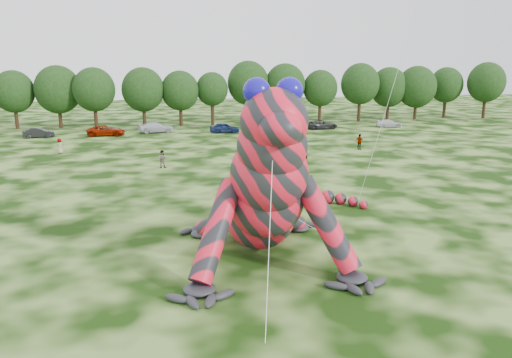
{
  "coord_description": "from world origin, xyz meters",
  "views": [
    {
      "loc": [
        -9.79,
        -25.65,
        10.09
      ],
      "look_at": [
        -4.18,
        -0.13,
        4.0
      ],
      "focal_mm": 35.0,
      "sensor_mm": 36.0,
      "label": 1
    }
  ],
  "objects_px": {
    "car_3": "(156,127)",
    "car_1": "(39,133)",
    "car_5": "(270,126)",
    "spectator_1": "(162,159)",
    "car_7": "(389,123)",
    "spectator_5": "(305,163)",
    "tree_4": "(15,100)",
    "tree_6": "(94,98)",
    "tree_7": "(143,97)",
    "car_4": "(225,128)",
    "spectator_3": "(360,142)",
    "tree_12": "(320,96)",
    "tree_13": "(360,92)",
    "tree_5": "(58,97)",
    "tree_8": "(180,98)",
    "tree_16": "(446,93)",
    "car_2": "(106,131)",
    "tree_17": "(486,90)",
    "tree_14": "(389,93)",
    "inflatable_gecko": "(255,162)",
    "tree_15": "(416,93)",
    "car_6": "(322,125)",
    "tree_10": "(248,92)",
    "tree_11": "(285,93)",
    "spectator_4": "(60,146)",
    "tree_9": "(212,99)"
  },
  "relations": [
    {
      "from": "car_3",
      "to": "car_1",
      "type": "bearing_deg",
      "value": 91.63
    },
    {
      "from": "tree_10",
      "to": "tree_17",
      "type": "distance_m",
      "value": 44.59
    },
    {
      "from": "tree_4",
      "to": "car_6",
      "type": "height_order",
      "value": "tree_4"
    },
    {
      "from": "car_1",
      "to": "car_5",
      "type": "xyz_separation_m",
      "value": [
        33.03,
        -0.03,
        0.07
      ]
    },
    {
      "from": "tree_5",
      "to": "car_4",
      "type": "relative_size",
      "value": 2.24
    },
    {
      "from": "tree_17",
      "to": "car_2",
      "type": "bearing_deg",
      "value": -172.46
    },
    {
      "from": "tree_4",
      "to": "tree_6",
      "type": "distance_m",
      "value": 12.26
    },
    {
      "from": "tree_6",
      "to": "spectator_3",
      "type": "relative_size",
      "value": 5.07
    },
    {
      "from": "tree_11",
      "to": "car_6",
      "type": "relative_size",
      "value": 2.03
    },
    {
      "from": "tree_14",
      "to": "tree_6",
      "type": "bearing_deg",
      "value": -177.71
    },
    {
      "from": "tree_7",
      "to": "car_4",
      "type": "bearing_deg",
      "value": -39.79
    },
    {
      "from": "car_2",
      "to": "spectator_5",
      "type": "bearing_deg",
      "value": -143.33
    },
    {
      "from": "tree_5",
      "to": "tree_13",
      "type": "height_order",
      "value": "tree_13"
    },
    {
      "from": "tree_4",
      "to": "tree_14",
      "type": "xyz_separation_m",
      "value": [
        63.1,
        0.01,
        0.17
      ]
    },
    {
      "from": "tree_15",
      "to": "inflatable_gecko",
      "type": "bearing_deg",
      "value": -126.73
    },
    {
      "from": "car_2",
      "to": "car_4",
      "type": "distance_m",
      "value": 16.92
    },
    {
      "from": "tree_9",
      "to": "spectator_1",
      "type": "distance_m",
      "value": 35.43
    },
    {
      "from": "inflatable_gecko",
      "to": "spectator_1",
      "type": "relative_size",
      "value": 10.76
    },
    {
      "from": "tree_10",
      "to": "spectator_3",
      "type": "xyz_separation_m",
      "value": [
        7.5,
        -29.49,
        -4.32
      ]
    },
    {
      "from": "inflatable_gecko",
      "to": "tree_17",
      "type": "height_order",
      "value": "tree_17"
    },
    {
      "from": "tree_6",
      "to": "car_5",
      "type": "distance_m",
      "value": 27.86
    },
    {
      "from": "tree_10",
      "to": "spectator_3",
      "type": "relative_size",
      "value": 5.61
    },
    {
      "from": "tree_8",
      "to": "tree_12",
      "type": "relative_size",
      "value": 1.0
    },
    {
      "from": "tree_13",
      "to": "tree_6",
      "type": "bearing_deg",
      "value": -179.43
    },
    {
      "from": "inflatable_gecko",
      "to": "tree_13",
      "type": "bearing_deg",
      "value": 63.33
    },
    {
      "from": "car_1",
      "to": "spectator_1",
      "type": "height_order",
      "value": "spectator_1"
    },
    {
      "from": "tree_16",
      "to": "spectator_1",
      "type": "height_order",
      "value": "tree_16"
    },
    {
      "from": "tree_13",
      "to": "spectator_1",
      "type": "distance_m",
      "value": 49.23
    },
    {
      "from": "car_3",
      "to": "car_4",
      "type": "relative_size",
      "value": 1.19
    },
    {
      "from": "tree_7",
      "to": "car_5",
      "type": "height_order",
      "value": "tree_7"
    },
    {
      "from": "car_7",
      "to": "spectator_5",
      "type": "height_order",
      "value": "spectator_5"
    },
    {
      "from": "tree_17",
      "to": "car_2",
      "type": "relative_size",
      "value": 1.96
    },
    {
      "from": "tree_8",
      "to": "spectator_4",
      "type": "bearing_deg",
      "value": -123.72
    },
    {
      "from": "tree_16",
      "to": "car_5",
      "type": "xyz_separation_m",
      "value": [
        -36.89,
        -11.52,
        -3.93
      ]
    },
    {
      "from": "car_5",
      "to": "spectator_1",
      "type": "relative_size",
      "value": 2.59
    },
    {
      "from": "tree_17",
      "to": "tree_16",
      "type": "bearing_deg",
      "value": 157.37
    },
    {
      "from": "car_2",
      "to": "car_7",
      "type": "height_order",
      "value": "car_2"
    },
    {
      "from": "car_7",
      "to": "tree_12",
      "type": "bearing_deg",
      "value": 50.72
    },
    {
      "from": "tree_5",
      "to": "tree_8",
      "type": "relative_size",
      "value": 1.1
    },
    {
      "from": "tree_8",
      "to": "tree_10",
      "type": "distance_m",
      "value": 11.75
    },
    {
      "from": "tree_14",
      "to": "tree_13",
      "type": "bearing_deg",
      "value": -165.85
    },
    {
      "from": "tree_5",
      "to": "tree_10",
      "type": "bearing_deg",
      "value": 0.27
    },
    {
      "from": "tree_17",
      "to": "car_1",
      "type": "height_order",
      "value": "tree_17"
    },
    {
      "from": "tree_17",
      "to": "car_4",
      "type": "height_order",
      "value": "tree_17"
    },
    {
      "from": "car_5",
      "to": "tree_17",
      "type": "bearing_deg",
      "value": -82.24
    },
    {
      "from": "tree_7",
      "to": "car_4",
      "type": "xyz_separation_m",
      "value": [
        11.56,
        -9.62,
        -3.99
      ]
    },
    {
      "from": "tree_12",
      "to": "car_3",
      "type": "relative_size",
      "value": 1.72
    },
    {
      "from": "tree_16",
      "to": "tree_7",
      "type": "bearing_deg",
      "value": -177.35
    },
    {
      "from": "tree_12",
      "to": "car_5",
      "type": "xyz_separation_m",
      "value": [
        -11.45,
        -9.89,
        -3.73
      ]
    },
    {
      "from": "tree_14",
      "to": "car_4",
      "type": "height_order",
      "value": "tree_14"
    }
  ]
}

